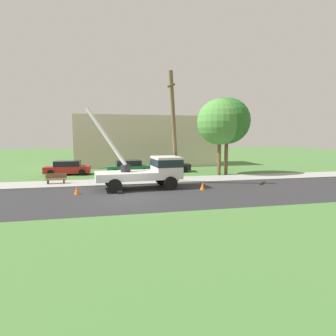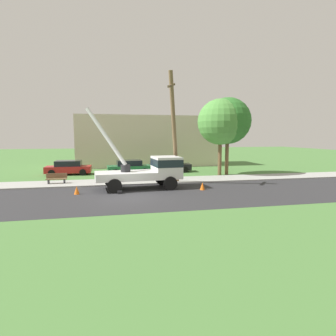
# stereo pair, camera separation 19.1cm
# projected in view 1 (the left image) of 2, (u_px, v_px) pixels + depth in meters

# --- Properties ---
(ground_plane) EXTENTS (120.00, 120.00, 0.00)m
(ground_plane) POSITION_uv_depth(u_px,v_px,m) (119.00, 173.00, 30.06)
(ground_plane) COLOR #477538
(road_asphalt) EXTENTS (80.00, 8.42, 0.01)m
(road_asphalt) POSITION_uv_depth(u_px,v_px,m) (130.00, 197.00, 18.44)
(road_asphalt) COLOR #2B2B2D
(road_asphalt) RESTS_ON ground
(sidewalk_strip) EXTENTS (80.00, 3.21, 0.10)m
(sidewalk_strip) POSITION_uv_depth(u_px,v_px,m) (123.00, 182.00, 24.06)
(sidewalk_strip) COLOR #9E9E99
(sidewalk_strip) RESTS_ON ground
(utility_truck) EXTENTS (6.92, 3.21, 5.98)m
(utility_truck) POSITION_uv_depth(u_px,v_px,m) (150.00, 170.00, 21.26)
(utility_truck) COLOR silver
(utility_truck) RESTS_ON ground
(leaning_utility_pole) EXTENTS (1.62, 2.88, 8.77)m
(leaning_utility_pole) POSITION_uv_depth(u_px,v_px,m) (174.00, 128.00, 22.46)
(leaning_utility_pole) COLOR brown
(leaning_utility_pole) RESTS_ON ground
(traffic_cone_ahead) EXTENTS (0.36, 0.36, 0.56)m
(traffic_cone_ahead) POSITION_uv_depth(u_px,v_px,m) (203.00, 186.00, 20.72)
(traffic_cone_ahead) COLOR orange
(traffic_cone_ahead) RESTS_ON ground
(traffic_cone_behind) EXTENTS (0.36, 0.36, 0.56)m
(traffic_cone_behind) POSITION_uv_depth(u_px,v_px,m) (77.00, 190.00, 19.11)
(traffic_cone_behind) COLOR orange
(traffic_cone_behind) RESTS_ON ground
(traffic_cone_curbside) EXTENTS (0.36, 0.36, 0.56)m
(traffic_cone_curbside) POSITION_uv_depth(u_px,v_px,m) (172.00, 182.00, 22.65)
(traffic_cone_curbside) COLOR orange
(traffic_cone_curbside) RESTS_ON ground
(parked_sedan_red) EXTENTS (4.46, 2.12, 1.42)m
(parked_sedan_red) POSITION_uv_depth(u_px,v_px,m) (68.00, 168.00, 28.62)
(parked_sedan_red) COLOR #B21E1E
(parked_sedan_red) RESTS_ON ground
(parked_sedan_green) EXTENTS (4.47, 2.14, 1.42)m
(parked_sedan_green) POSITION_uv_depth(u_px,v_px,m) (129.00, 167.00, 29.18)
(parked_sedan_green) COLOR #1E6638
(parked_sedan_green) RESTS_ON ground
(parked_sedan_black) EXTENTS (4.54, 2.28, 1.42)m
(parked_sedan_black) POSITION_uv_depth(u_px,v_px,m) (169.00, 165.00, 30.97)
(parked_sedan_black) COLOR black
(parked_sedan_black) RESTS_ON ground
(park_bench) EXTENTS (1.60, 0.45, 0.90)m
(park_bench) POSITION_uv_depth(u_px,v_px,m) (56.00, 179.00, 22.91)
(park_bench) COLOR brown
(park_bench) RESTS_ON ground
(roadside_tree_near) EXTENTS (4.48, 4.48, 7.49)m
(roadside_tree_near) POSITION_uv_depth(u_px,v_px,m) (220.00, 122.00, 27.93)
(roadside_tree_near) COLOR brown
(roadside_tree_near) RESTS_ON ground
(roadside_tree_far) EXTENTS (4.58, 4.58, 7.66)m
(roadside_tree_far) POSITION_uv_depth(u_px,v_px,m) (227.00, 121.00, 28.30)
(roadside_tree_far) COLOR brown
(roadside_tree_far) RESTS_ON ground
(lowrise_building_backdrop) EXTENTS (18.00, 6.00, 6.40)m
(lowrise_building_backdrop) POSITION_uv_depth(u_px,v_px,m) (147.00, 141.00, 37.65)
(lowrise_building_backdrop) COLOR beige
(lowrise_building_backdrop) RESTS_ON ground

